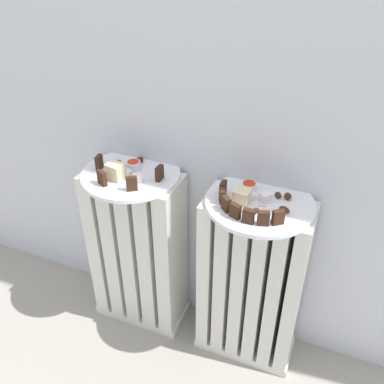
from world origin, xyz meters
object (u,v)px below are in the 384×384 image
object	(u,v)px
radiator_right	(251,284)
plate_right	(260,203)
plate_left	(131,174)
radiator_left	(138,252)
jam_bowl_left	(133,165)
fork	(262,211)
jam_bowl_right	(249,186)

from	to	relation	value
radiator_right	plate_right	xyz separation A→B (m)	(0.00, 0.00, 0.30)
radiator_right	plate_left	bearing A→B (deg)	180.00
plate_left	plate_right	world-z (taller)	same
plate_right	radiator_left	bearing A→B (deg)	-180.00
plate_right	jam_bowl_left	distance (m)	0.39
jam_bowl_left	plate_right	bearing A→B (deg)	-2.77
radiator_right	fork	xyz separation A→B (m)	(0.02, -0.04, 0.31)
plate_left	radiator_left	bearing A→B (deg)	-45.00
plate_right	jam_bowl_right	size ratio (longest dim) A/B	6.75
radiator_left	plate_left	distance (m)	0.30
plate_left	fork	world-z (taller)	fork
radiator_right	jam_bowl_left	size ratio (longest dim) A/B	13.79
radiator_left	fork	xyz separation A→B (m)	(0.40, -0.04, 0.31)
radiator_right	plate_left	distance (m)	0.49
fork	jam_bowl_left	bearing A→B (deg)	171.32
jam_bowl_left	fork	bearing A→B (deg)	-8.68
radiator_left	jam_bowl_left	xyz separation A→B (m)	(-0.00, 0.02, 0.32)
radiator_left	plate_right	xyz separation A→B (m)	(0.39, 0.00, 0.30)
jam_bowl_left	fork	size ratio (longest dim) A/B	0.41
radiator_left	jam_bowl_left	bearing A→B (deg)	91.84
plate_left	fork	distance (m)	0.40
radiator_right	fork	distance (m)	0.31
plate_right	jam_bowl_left	size ratio (longest dim) A/B	6.89
radiator_right	jam_bowl_right	xyz separation A→B (m)	(-0.04, 0.04, 0.32)
jam_bowl_left	jam_bowl_right	distance (m)	0.34
radiator_left	jam_bowl_left	world-z (taller)	jam_bowl_left
plate_right	fork	size ratio (longest dim) A/B	2.83
jam_bowl_left	fork	world-z (taller)	jam_bowl_left
jam_bowl_left	fork	xyz separation A→B (m)	(0.40, -0.06, -0.01)
jam_bowl_right	radiator_right	bearing A→B (deg)	-45.42
plate_right	jam_bowl_right	distance (m)	0.06
plate_right	jam_bowl_left	world-z (taller)	jam_bowl_left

